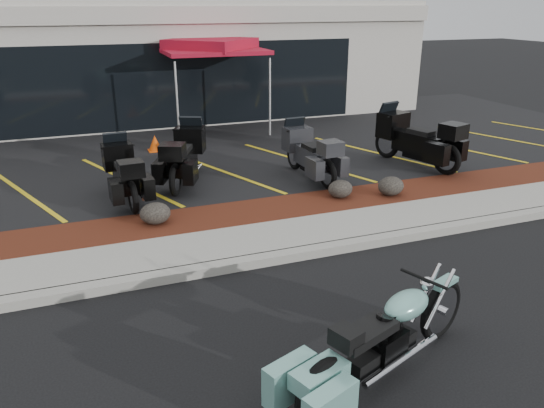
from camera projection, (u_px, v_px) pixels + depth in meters
name	position (u px, v px, depth m)	size (l,w,h in m)	color
ground	(320.00, 283.00, 7.96)	(90.00, 90.00, 0.00)	black
curb	(296.00, 254.00, 8.72)	(24.00, 0.25, 0.15)	gray
sidewalk	(281.00, 238.00, 9.33)	(24.00, 1.20, 0.15)	gray
mulch_bed	(258.00, 214.00, 10.38)	(24.00, 1.20, 0.16)	#3B1D0D
upper_lot	(196.00, 148.00, 15.10)	(26.00, 9.60, 0.15)	black
dealership_building	(156.00, 58.00, 19.90)	(18.00, 8.16, 4.00)	#AAA599
boulder_left	(155.00, 213.00, 9.64)	(0.56, 0.47, 0.40)	black
boulder_mid	(340.00, 189.00, 10.95)	(0.52, 0.43, 0.37)	black
boulder_right	(391.00, 186.00, 11.08)	(0.56, 0.47, 0.40)	black
hero_cruiser	(442.00, 301.00, 6.49)	(3.00, 0.76, 1.06)	#6EACA2
touring_black_front	(117.00, 161.00, 11.32)	(2.16, 0.82, 1.26)	black
touring_black_mid	(192.00, 144.00, 12.46)	(2.31, 0.88, 1.34)	black
touring_grey	(295.00, 144.00, 12.68)	(2.20, 0.84, 1.28)	#28292C
touring_black_rear	(388.00, 130.00, 13.59)	(2.51, 0.96, 1.46)	black
traffic_cone	(155.00, 143.00, 14.43)	(0.37, 0.37, 0.43)	#E24907
popup_canopy	(211.00, 47.00, 16.09)	(3.27, 3.27, 2.78)	silver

